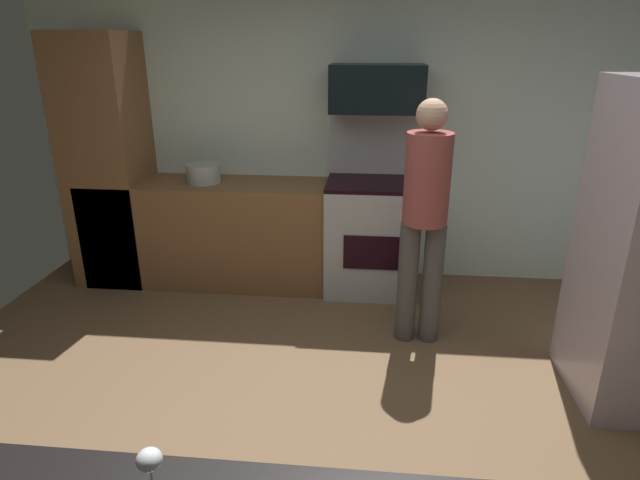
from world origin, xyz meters
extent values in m
cube|color=brown|center=(0.00, 0.00, -0.01)|extent=(5.20, 4.80, 0.02)
cube|color=silver|center=(0.00, 2.34, 1.30)|extent=(5.20, 0.12, 2.60)
cube|color=brown|center=(-0.90, 1.98, 0.45)|extent=(2.40, 0.60, 0.90)
cube|color=brown|center=(-1.90, 1.98, 1.05)|extent=(0.60, 0.60, 2.10)
cube|color=#B5BABB|center=(0.36, 1.96, 0.46)|extent=(0.76, 0.64, 0.92)
cube|color=black|center=(0.36, 1.96, 0.94)|extent=(0.76, 0.64, 0.03)
cube|color=#B5BABB|center=(0.36, 2.25, 1.22)|extent=(0.76, 0.06, 0.54)
cube|color=black|center=(0.36, 1.63, 0.45)|extent=(0.44, 0.01, 0.28)
cube|color=black|center=(0.36, 2.06, 1.67)|extent=(0.74, 0.38, 0.37)
cylinder|color=#4D4D4D|center=(0.61, 1.14, 0.44)|extent=(0.14, 0.14, 0.88)
cylinder|color=#4D4D4D|center=(0.78, 1.14, 0.44)|extent=(0.14, 0.14, 0.88)
cylinder|color=#9A4846|center=(0.70, 1.14, 1.18)|extent=(0.30, 0.30, 0.60)
sphere|color=tan|center=(0.70, 1.14, 1.59)|extent=(0.20, 0.20, 0.20)
ellipsoid|color=silver|center=(-0.20, -1.25, 1.03)|extent=(0.07, 0.07, 0.06)
cylinder|color=#AFBDB6|center=(-1.07, 1.98, 0.98)|extent=(0.29, 0.29, 0.16)
camera|label=1|loc=(0.33, -2.25, 2.02)|focal=29.56mm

